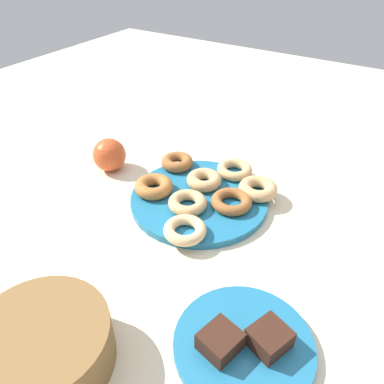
{
  "coord_description": "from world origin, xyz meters",
  "views": [
    {
      "loc": [
        -0.35,
        0.59,
        0.53
      ],
      "look_at": [
        0.0,
        0.03,
        0.05
      ],
      "focal_mm": 35.51,
      "sensor_mm": 36.0,
      "label": 1
    }
  ],
  "objects_px": {
    "donut_2": "(231,201)",
    "brownie_near": "(269,338)",
    "brownie_far": "(220,341)",
    "apple": "(110,155)",
    "donut_0": "(189,204)",
    "donut_plate": "(199,199)",
    "basket": "(43,347)",
    "donut_5": "(258,189)",
    "donut_4": "(154,186)",
    "donut_6": "(204,180)",
    "donut_7": "(235,170)",
    "donut_3": "(177,162)",
    "cake_plate": "(244,345)",
    "donut_1": "(185,230)"
  },
  "relations": [
    {
      "from": "donut_2",
      "to": "brownie_near",
      "type": "bearing_deg",
      "value": 126.83
    },
    {
      "from": "brownie_far",
      "to": "apple",
      "type": "bearing_deg",
      "value": -31.99
    },
    {
      "from": "donut_0",
      "to": "donut_2",
      "type": "distance_m",
      "value": 0.09
    },
    {
      "from": "donut_2",
      "to": "brownie_far",
      "type": "relative_size",
      "value": 1.62
    },
    {
      "from": "donut_plate",
      "to": "brownie_near",
      "type": "relative_size",
      "value": 5.63
    },
    {
      "from": "basket",
      "to": "donut_5",
      "type": "bearing_deg",
      "value": -100.29
    },
    {
      "from": "donut_4",
      "to": "brownie_far",
      "type": "distance_m",
      "value": 0.41
    },
    {
      "from": "donut_6",
      "to": "donut_7",
      "type": "height_order",
      "value": "donut_6"
    },
    {
      "from": "donut_5",
      "to": "brownie_far",
      "type": "height_order",
      "value": "brownie_far"
    },
    {
      "from": "donut_3",
      "to": "donut_7",
      "type": "height_order",
      "value": "donut_3"
    },
    {
      "from": "donut_0",
      "to": "donut_5",
      "type": "bearing_deg",
      "value": -129.04
    },
    {
      "from": "donut_2",
      "to": "donut_7",
      "type": "height_order",
      "value": "same"
    },
    {
      "from": "donut_5",
      "to": "brownie_near",
      "type": "bearing_deg",
      "value": 116.62
    },
    {
      "from": "basket",
      "to": "apple",
      "type": "xyz_separation_m",
      "value": [
        0.28,
        -0.44,
        0.0
      ]
    },
    {
      "from": "brownie_near",
      "to": "basket",
      "type": "bearing_deg",
      "value": 35.36
    },
    {
      "from": "donut_plate",
      "to": "donut_7",
      "type": "relative_size",
      "value": 3.6
    },
    {
      "from": "donut_plate",
      "to": "cake_plate",
      "type": "height_order",
      "value": "donut_plate"
    },
    {
      "from": "donut_4",
      "to": "donut_7",
      "type": "height_order",
      "value": "donut_4"
    },
    {
      "from": "donut_plate",
      "to": "donut_1",
      "type": "distance_m",
      "value": 0.13
    },
    {
      "from": "donut_7",
      "to": "cake_plate",
      "type": "distance_m",
      "value": 0.45
    },
    {
      "from": "donut_plate",
      "to": "donut_2",
      "type": "bearing_deg",
      "value": -174.5
    },
    {
      "from": "basket",
      "to": "donut_4",
      "type": "bearing_deg",
      "value": -74.89
    },
    {
      "from": "donut_0",
      "to": "donut_3",
      "type": "xyz_separation_m",
      "value": [
        0.12,
        -0.13,
        0.0
      ]
    },
    {
      "from": "donut_7",
      "to": "basket",
      "type": "xyz_separation_m",
      "value": [
        0.01,
        0.57,
        0.01
      ]
    },
    {
      "from": "donut_1",
      "to": "donut_0",
      "type": "bearing_deg",
      "value": -63.6
    },
    {
      "from": "donut_plate",
      "to": "donut_6",
      "type": "distance_m",
      "value": 0.05
    },
    {
      "from": "brownie_far",
      "to": "apple",
      "type": "height_order",
      "value": "apple"
    },
    {
      "from": "donut_0",
      "to": "basket",
      "type": "bearing_deg",
      "value": 91.13
    },
    {
      "from": "donut_2",
      "to": "donut_1",
      "type": "bearing_deg",
      "value": 74.82
    },
    {
      "from": "donut_1",
      "to": "cake_plate",
      "type": "relative_size",
      "value": 0.4
    },
    {
      "from": "donut_6",
      "to": "apple",
      "type": "bearing_deg",
      "value": 9.79
    },
    {
      "from": "donut_plate",
      "to": "brownie_near",
      "type": "xyz_separation_m",
      "value": [
        -0.28,
        0.26,
        0.02
      ]
    },
    {
      "from": "donut_0",
      "to": "brownie_far",
      "type": "height_order",
      "value": "brownie_far"
    },
    {
      "from": "donut_6",
      "to": "donut_5",
      "type": "bearing_deg",
      "value": -164.24
    },
    {
      "from": "donut_0",
      "to": "donut_4",
      "type": "relative_size",
      "value": 0.96
    },
    {
      "from": "donut_0",
      "to": "cake_plate",
      "type": "distance_m",
      "value": 0.33
    },
    {
      "from": "donut_5",
      "to": "cake_plate",
      "type": "distance_m",
      "value": 0.38
    },
    {
      "from": "donut_5",
      "to": "donut_plate",
      "type": "bearing_deg",
      "value": 36.15
    },
    {
      "from": "donut_7",
      "to": "donut_0",
      "type": "bearing_deg",
      "value": 83.25
    },
    {
      "from": "brownie_far",
      "to": "donut_4",
      "type": "bearing_deg",
      "value": -39.65
    },
    {
      "from": "donut_0",
      "to": "donut_6",
      "type": "height_order",
      "value": "donut_6"
    },
    {
      "from": "donut_1",
      "to": "basket",
      "type": "bearing_deg",
      "value": 84.77
    },
    {
      "from": "donut_1",
      "to": "donut_5",
      "type": "distance_m",
      "value": 0.21
    },
    {
      "from": "donut_7",
      "to": "basket",
      "type": "bearing_deg",
      "value": 88.73
    },
    {
      "from": "donut_plate",
      "to": "donut_1",
      "type": "xyz_separation_m",
      "value": [
        -0.04,
        0.12,
        0.02
      ]
    },
    {
      "from": "donut_3",
      "to": "donut_plate",
      "type": "bearing_deg",
      "value": 145.1
    },
    {
      "from": "brownie_far",
      "to": "apple",
      "type": "relative_size",
      "value": 0.66
    },
    {
      "from": "donut_7",
      "to": "brownie_near",
      "type": "bearing_deg",
      "value": 123.25
    },
    {
      "from": "donut_7",
      "to": "brownie_far",
      "type": "relative_size",
      "value": 1.56
    },
    {
      "from": "donut_1",
      "to": "brownie_near",
      "type": "relative_size",
      "value": 1.55
    }
  ]
}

